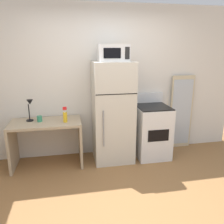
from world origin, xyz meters
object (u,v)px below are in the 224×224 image
at_px(desk_lamp, 30,107).
at_px(leaning_mirror, 181,112).
at_px(spray_bottle, 65,116).
at_px(coffee_mug, 40,119).
at_px(desk, 47,135).
at_px(microwave, 113,53).
at_px(refrigerator, 113,113).
at_px(oven_range, 152,131).

distance_m(desk_lamp, leaning_mirror, 2.72).
distance_m(desk_lamp, spray_bottle, 0.58).
xyz_separation_m(spray_bottle, coffee_mug, (-0.40, 0.10, -0.05)).
xyz_separation_m(desk, microwave, (1.10, -0.02, 1.29)).
bearing_deg(leaning_mirror, desk_lamp, -176.13).
relative_size(coffee_mug, microwave, 0.21).
relative_size(spray_bottle, refrigerator, 0.15).
bearing_deg(refrigerator, desk_lamp, 177.09).
bearing_deg(spray_bottle, desk_lamp, 164.05).
relative_size(oven_range, leaning_mirror, 0.79).
relative_size(desk, microwave, 2.43).
bearing_deg(refrigerator, leaning_mirror, 10.33).
distance_m(desk_lamp, microwave, 1.56).
xyz_separation_m(desk_lamp, refrigerator, (1.33, -0.07, -0.15)).
distance_m(spray_bottle, refrigerator, 0.79).
bearing_deg(oven_range, microwave, -178.68).
xyz_separation_m(desk, coffee_mug, (-0.09, 0.02, 0.28)).
xyz_separation_m(oven_range, leaning_mirror, (0.67, 0.26, 0.23)).
bearing_deg(spray_bottle, oven_range, 3.15).
bearing_deg(leaning_mirror, coffee_mug, -174.78).
bearing_deg(oven_range, coffee_mug, 179.36).
distance_m(coffee_mug, refrigerator, 1.19).
relative_size(desk_lamp, spray_bottle, 1.42).
distance_m(refrigerator, leaning_mirror, 1.40).
height_order(desk, coffee_mug, coffee_mug).
height_order(spray_bottle, refrigerator, refrigerator).
relative_size(desk_lamp, microwave, 0.77).
distance_m(desk, microwave, 1.69).
height_order(desk_lamp, leaning_mirror, leaning_mirror).
bearing_deg(microwave, refrigerator, 90.33).
xyz_separation_m(refrigerator, microwave, (0.00, -0.02, 0.97)).
xyz_separation_m(desk_lamp, oven_range, (2.03, -0.07, -0.52)).
xyz_separation_m(coffee_mug, microwave, (1.19, -0.04, 1.01)).
bearing_deg(refrigerator, desk, -179.88).
bearing_deg(microwave, desk_lamp, 176.17).
distance_m(desk_lamp, coffee_mug, 0.24).
height_order(coffee_mug, refrigerator, refrigerator).
xyz_separation_m(desk_lamp, coffee_mug, (0.14, -0.05, -0.19)).
bearing_deg(desk_lamp, microwave, -3.83).
bearing_deg(leaning_mirror, oven_range, -159.15).
xyz_separation_m(microwave, oven_range, (0.70, 0.02, -1.34)).
relative_size(microwave, leaning_mirror, 0.33).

